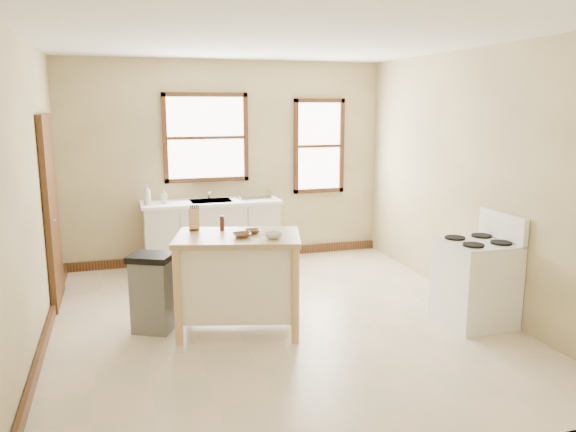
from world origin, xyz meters
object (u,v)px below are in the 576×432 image
at_px(soap_bottle_a, 147,194).
at_px(knife_block, 194,220).
at_px(trash_bin, 153,293).
at_px(kitchen_island, 239,283).
at_px(pepper_grinder, 222,223).
at_px(dish_rack, 254,195).
at_px(bowl_a, 242,235).
at_px(gas_stove, 476,269).
at_px(bowl_c, 273,236).
at_px(soap_bottle_b, 164,196).
at_px(bowl_b, 253,231).

distance_m(soap_bottle_a, knife_block, 1.95).
bearing_deg(knife_block, trash_bin, -162.35).
bearing_deg(knife_block, soap_bottle_a, 104.21).
bearing_deg(soap_bottle_a, kitchen_island, -89.97).
bearing_deg(trash_bin, pepper_grinder, 26.78).
xyz_separation_m(dish_rack, pepper_grinder, (-0.82, -2.07, 0.07)).
relative_size(bowl_a, gas_stove, 0.16).
bearing_deg(bowl_c, knife_block, 139.32).
xyz_separation_m(soap_bottle_b, pepper_grinder, (0.40, -2.07, 0.04)).
distance_m(pepper_grinder, bowl_a, 0.36).
height_order(knife_block, bowl_c, knife_block).
height_order(soap_bottle_b, bowl_a, soap_bottle_b).
xyz_separation_m(knife_block, gas_stove, (2.71, -0.83, -0.51)).
height_order(soap_bottle_b, bowl_c, soap_bottle_b).
distance_m(bowl_c, trash_bin, 1.34).
height_order(bowl_c, gas_stove, gas_stove).
xyz_separation_m(kitchen_island, knife_block, (-0.37, 0.34, 0.58)).
bearing_deg(pepper_grinder, bowl_b, -37.89).
distance_m(soap_bottle_b, bowl_c, 2.66).
bearing_deg(gas_stove, soap_bottle_a, 138.14).
bearing_deg(gas_stove, pepper_grinder, 163.43).
distance_m(kitchen_island, trash_bin, 0.85).
bearing_deg(kitchen_island, soap_bottle_a, 122.94).
height_order(bowl_c, trash_bin, bowl_c).
xyz_separation_m(knife_block, trash_bin, (-0.44, -0.11, -0.68)).
distance_m(bowl_a, bowl_c, 0.30).
xyz_separation_m(dish_rack, bowl_b, (-0.56, -2.27, 0.01)).
distance_m(pepper_grinder, gas_stove, 2.60).
relative_size(trash_bin, gas_stove, 0.69).
relative_size(soap_bottle_b, bowl_c, 1.03).
xyz_separation_m(knife_block, bowl_c, (0.66, -0.57, -0.07)).
xyz_separation_m(pepper_grinder, bowl_c, (0.40, -0.47, -0.05)).
bearing_deg(trash_bin, soap_bottle_a, 114.00).
bearing_deg(pepper_grinder, soap_bottle_a, 106.98).
bearing_deg(bowl_a, knife_block, 131.18).
bearing_deg(trash_bin, dish_rack, 80.13).
height_order(soap_bottle_a, trash_bin, soap_bottle_a).
relative_size(bowl_a, bowl_c, 1.05).
bearing_deg(knife_block, dish_rack, 64.88).
xyz_separation_m(kitchen_island, bowl_c, (0.29, -0.23, 0.51)).
bearing_deg(bowl_a, soap_bottle_b, 102.17).
height_order(soap_bottle_b, gas_stove, gas_stove).
distance_m(kitchen_island, knife_block, 0.77).
distance_m(bowl_a, gas_stove, 2.40).
bearing_deg(pepper_grinder, bowl_a, -69.98).
distance_m(bowl_b, trash_bin, 1.15).
xyz_separation_m(dish_rack, trash_bin, (-1.52, -2.07, -0.58)).
xyz_separation_m(bowl_a, gas_stove, (2.32, -0.39, -0.43)).
xyz_separation_m(trash_bin, gas_stove, (3.15, -0.72, 0.17)).
relative_size(soap_bottle_b, bowl_a, 0.98).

